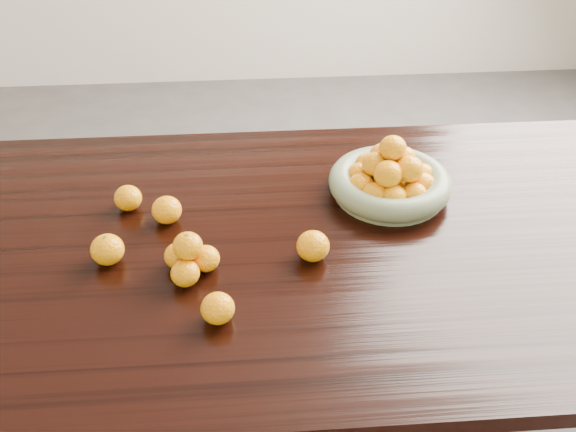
{
  "coord_description": "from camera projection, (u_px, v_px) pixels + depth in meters",
  "views": [
    {
      "loc": [
        -0.09,
        -1.12,
        1.65
      ],
      "look_at": [
        -0.01,
        -0.02,
        0.83
      ],
      "focal_mm": 40.0,
      "sensor_mm": 36.0,
      "label": 1
    }
  ],
  "objects": [
    {
      "name": "loose_orange_3",
      "position": [
        128.0,
        198.0,
        1.52
      ],
      "size": [
        0.07,
        0.07,
        0.06
      ],
      "primitive_type": "ellipsoid",
      "color": "#F49D07",
      "rests_on": "dining_table"
    },
    {
      "name": "orange_pyramid",
      "position": [
        189.0,
        258.0,
        1.33
      ],
      "size": [
        0.12,
        0.12,
        0.1
      ],
      "rotation": [
        0.0,
        0.0,
        -0.22
      ],
      "color": "#F49D07",
      "rests_on": "dining_table"
    },
    {
      "name": "loose_orange_1",
      "position": [
        218.0,
        308.0,
        1.22
      ],
      "size": [
        0.07,
        0.07,
        0.06
      ],
      "primitive_type": "ellipsoid",
      "color": "#F49D07",
      "rests_on": "dining_table"
    },
    {
      "name": "fruit_bowl",
      "position": [
        390.0,
        179.0,
        1.56
      ],
      "size": [
        0.3,
        0.3,
        0.16
      ],
      "rotation": [
        0.0,
        0.0,
        0.06
      ],
      "color": "gray",
      "rests_on": "dining_table"
    },
    {
      "name": "loose_orange_0",
      "position": [
        107.0,
        250.0,
        1.36
      ],
      "size": [
        0.07,
        0.07,
        0.07
      ],
      "primitive_type": "ellipsoid",
      "color": "#F49D07",
      "rests_on": "dining_table"
    },
    {
      "name": "loose_orange_4",
      "position": [
        167.0,
        210.0,
        1.48
      ],
      "size": [
        0.07,
        0.07,
        0.06
      ],
      "primitive_type": "ellipsoid",
      "color": "#F49D07",
      "rests_on": "dining_table"
    },
    {
      "name": "loose_orange_2",
      "position": [
        313.0,
        246.0,
        1.37
      ],
      "size": [
        0.07,
        0.07,
        0.07
      ],
      "primitive_type": "ellipsoid",
      "color": "#F49D07",
      "rests_on": "dining_table"
    },
    {
      "name": "dining_table",
      "position": [
        293.0,
        269.0,
        1.5
      ],
      "size": [
        2.0,
        1.0,
        0.75
      ],
      "color": "black",
      "rests_on": "ground"
    }
  ]
}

